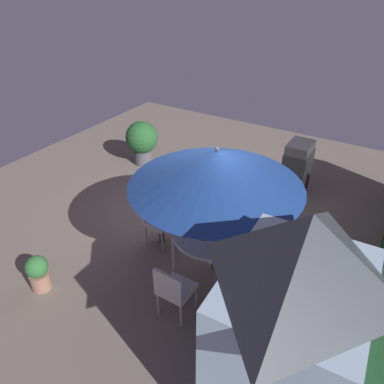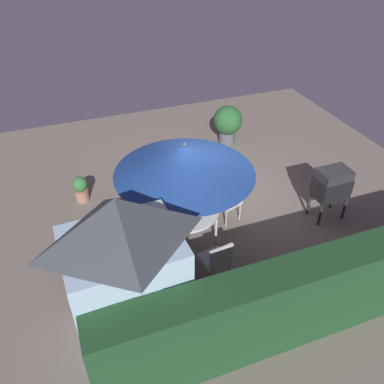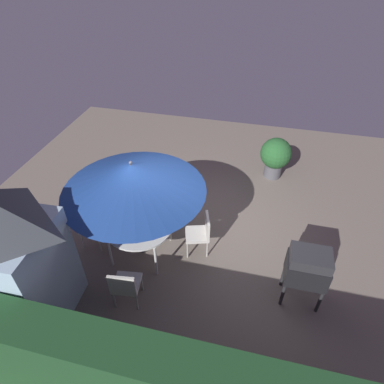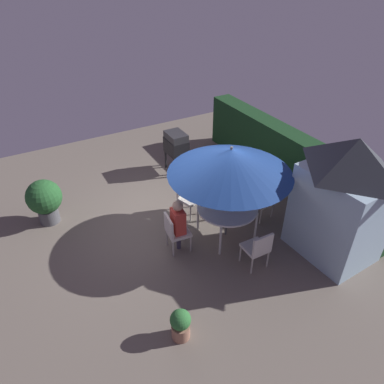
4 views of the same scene
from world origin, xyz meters
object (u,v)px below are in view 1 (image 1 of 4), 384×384
at_px(chair_far_side, 173,289).
at_px(chair_toward_house, 226,204).
at_px(patio_table, 214,234).
at_px(patio_umbrella, 216,168).
at_px(garden_shed, 291,321).
at_px(potted_plant_by_grill, 142,140).
at_px(potted_plant_by_shed, 38,272).
at_px(bbq_grill, 299,158).
at_px(person_in_red, 160,207).
at_px(chair_toward_hedge, 288,265).
at_px(chair_near_shed, 157,217).

distance_m(chair_far_side, chair_toward_house, 2.32).
height_order(patio_table, patio_umbrella, patio_umbrella).
height_order(garden_shed, potted_plant_by_grill, garden_shed).
height_order(patio_table, potted_plant_by_shed, patio_table).
relative_size(garden_shed, patio_umbrella, 1.03).
relative_size(bbq_grill, potted_plant_by_shed, 1.95).
bearing_deg(potted_plant_by_shed, potted_plant_by_grill, -163.13).
bearing_deg(chair_toward_house, potted_plant_by_shed, -30.81).
xyz_separation_m(garden_shed, person_in_red, (-1.65, -2.84, -0.58)).
xyz_separation_m(garden_shed, patio_umbrella, (-1.51, -1.69, 0.57)).
bearing_deg(patio_table, garden_shed, 48.19).
distance_m(patio_table, person_in_red, 1.15).
xyz_separation_m(patio_table, potted_plant_by_shed, (1.80, -2.12, -0.41)).
relative_size(chair_toward_hedge, potted_plant_by_shed, 1.46).
xyz_separation_m(garden_shed, potted_plant_by_grill, (-4.01, -5.11, -0.72)).
relative_size(patio_umbrella, chair_toward_hedge, 2.87).
relative_size(patio_table, chair_far_side, 1.48).
bearing_deg(bbq_grill, patio_table, -6.57).
height_order(patio_umbrella, bbq_grill, patio_umbrella).
height_order(chair_toward_hedge, potted_plant_by_shed, chair_toward_hedge).
relative_size(chair_near_shed, potted_plant_by_shed, 1.46).
distance_m(patio_umbrella, chair_near_shed, 1.87).
bearing_deg(chair_toward_hedge, garden_shed, 16.46).
bearing_deg(chair_toward_hedge, potted_plant_by_shed, -59.33).
height_order(patio_umbrella, chair_toward_house, patio_umbrella).
relative_size(patio_umbrella, chair_toward_house, 2.87).
xyz_separation_m(chair_toward_hedge, person_in_red, (0.03, -2.34, 0.26)).
distance_m(garden_shed, chair_toward_house, 3.47).
relative_size(garden_shed, chair_toward_hedge, 2.96).
distance_m(chair_toward_hedge, potted_plant_by_grill, 5.17).
height_order(chair_toward_hedge, potted_plant_by_grill, potted_plant_by_grill).
height_order(chair_near_shed, chair_toward_house, same).
height_order(patio_umbrella, potted_plant_by_grill, patio_umbrella).
distance_m(chair_toward_hedge, chair_toward_house, 1.84).
bearing_deg(chair_toward_house, person_in_red, -37.62).
bearing_deg(garden_shed, patio_table, -131.81).
height_order(patio_umbrella, person_in_red, patio_umbrella).
bearing_deg(chair_near_shed, person_in_red, 83.33).
height_order(bbq_grill, person_in_red, person_in_red).
bearing_deg(patio_table, person_in_red, -96.67).
distance_m(patio_umbrella, bbq_grill, 3.34).
bearing_deg(chair_toward_hedge, patio_table, -82.04).
bearing_deg(potted_plant_by_grill, bbq_grill, 99.75).
height_order(bbq_grill, potted_plant_by_grill, bbq_grill).
bearing_deg(patio_table, potted_plant_by_shed, -49.69).
bearing_deg(patio_umbrella, potted_plant_by_shed, -49.69).
height_order(chair_far_side, chair_toward_house, same).
bearing_deg(potted_plant_by_grill, potted_plant_by_shed, 16.87).
distance_m(patio_umbrella, potted_plant_by_shed, 3.21).
relative_size(garden_shed, bbq_grill, 2.22).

